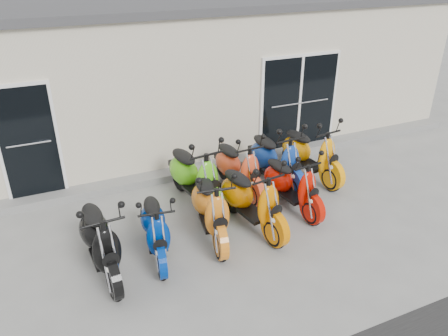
{
  "coord_description": "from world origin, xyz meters",
  "views": [
    {
      "loc": [
        -2.95,
        -5.96,
        4.34
      ],
      "look_at": [
        0.0,
        0.6,
        0.75
      ],
      "focal_mm": 35.0,
      "sensor_mm": 36.0,
      "label": 1
    }
  ],
  "objects": [
    {
      "name": "door_left",
      "position": [
        -3.2,
        2.17,
        1.26
      ],
      "size": [
        1.07,
        0.08,
        2.22
      ],
      "primitive_type": "cube",
      "color": "black",
      "rests_on": "front_step"
    },
    {
      "name": "scooter_front_blue",
      "position": [
        -1.62,
        -0.41,
        0.62
      ],
      "size": [
        0.86,
        1.75,
        1.24
      ],
      "primitive_type": null,
      "rotation": [
        0.0,
        0.0,
        -0.15
      ],
      "color": "navy",
      "rests_on": "ground"
    },
    {
      "name": "scooter_front_black",
      "position": [
        -2.46,
        -0.47,
        0.7
      ],
      "size": [
        0.79,
        1.92,
        1.39
      ],
      "primitive_type": null,
      "rotation": [
        0.0,
        0.0,
        0.06
      ],
      "color": "black",
      "rests_on": "ground"
    },
    {
      "name": "scooter_back_yellow",
      "position": [
        2.07,
        0.83,
        0.72
      ],
      "size": [
        0.94,
        2.02,
        1.44
      ],
      "primitive_type": null,
      "rotation": [
        0.0,
        0.0,
        0.12
      ],
      "color": "#FF9B05",
      "rests_on": "ground"
    },
    {
      "name": "scooter_back_red",
      "position": [
        0.43,
        0.88,
        0.68
      ],
      "size": [
        0.79,
        1.88,
        1.36
      ],
      "primitive_type": null,
      "rotation": [
        0.0,
        0.0,
        0.06
      ],
      "color": "#E24922",
      "rests_on": "ground"
    },
    {
      "name": "building",
      "position": [
        0.0,
        5.2,
        1.6
      ],
      "size": [
        14.0,
        6.0,
        3.2
      ],
      "primitive_type": "cube",
      "color": "beige",
      "rests_on": "ground"
    },
    {
      "name": "scooter_back_blue",
      "position": [
        1.23,
        0.8,
        0.74
      ],
      "size": [
        0.83,
        2.03,
        1.47
      ],
      "primitive_type": null,
      "rotation": [
        0.0,
        0.0,
        0.05
      ],
      "color": "navy",
      "rests_on": "ground"
    },
    {
      "name": "scooter_front_red",
      "position": [
        1.04,
        -0.09,
        0.65
      ],
      "size": [
        0.82,
        1.83,
        1.31
      ],
      "primitive_type": null,
      "rotation": [
        0.0,
        0.0,
        0.1
      ],
      "color": "#C31001",
      "rests_on": "ground"
    },
    {
      "name": "ground",
      "position": [
        0.0,
        0.0,
        0.0
      ],
      "size": [
        80.0,
        80.0,
        0.0
      ],
      "primitive_type": "plane",
      "color": "gray",
      "rests_on": "ground"
    },
    {
      "name": "scooter_front_orange_a",
      "position": [
        -0.65,
        -0.29,
        0.7
      ],
      "size": [
        0.97,
        1.97,
        1.39
      ],
      "primitive_type": null,
      "rotation": [
        0.0,
        0.0,
        -0.16
      ],
      "color": "orange",
      "rests_on": "ground"
    },
    {
      "name": "scooter_front_orange_b",
      "position": [
        0.09,
        -0.34,
        0.71
      ],
      "size": [
        0.97,
        2.0,
        1.42
      ],
      "primitive_type": null,
      "rotation": [
        0.0,
        0.0,
        0.15
      ],
      "color": "orange",
      "rests_on": "ground"
    },
    {
      "name": "door_right",
      "position": [
        2.6,
        2.17,
        1.26
      ],
      "size": [
        2.02,
        0.08,
        2.22
      ],
      "primitive_type": "cube",
      "color": "black",
      "rests_on": "front_step"
    },
    {
      "name": "scooter_back_green",
      "position": [
        -0.51,
        0.79,
        0.75
      ],
      "size": [
        0.99,
        2.1,
        1.49
      ],
      "primitive_type": null,
      "rotation": [
        0.0,
        0.0,
        0.13
      ],
      "color": "#58C716",
      "rests_on": "ground"
    },
    {
      "name": "front_step",
      "position": [
        0.0,
        2.02,
        0.07
      ],
      "size": [
        14.0,
        0.4,
        0.15
      ],
      "primitive_type": "cube",
      "color": "gray",
      "rests_on": "ground"
    }
  ]
}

